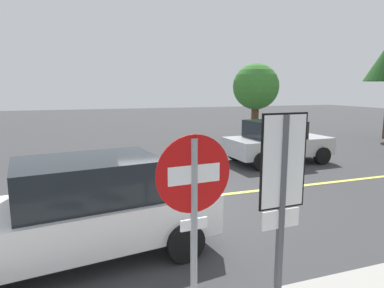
{
  "coord_description": "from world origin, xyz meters",
  "views": [
    {
      "loc": [
        -2.18,
        -7.64,
        2.75
      ],
      "look_at": [
        0.96,
        1.44,
        1.15
      ],
      "focal_mm": 30.96,
      "sensor_mm": 36.0,
      "label": 1
    }
  ],
  "objects": [
    {
      "name": "tree_centre_verge",
      "position": [
        6.62,
        7.67,
        2.84
      ],
      "size": [
        2.37,
        2.37,
        4.06
      ],
      "color": "#513823",
      "rests_on": "ground_plane"
    },
    {
      "name": "lane_marking_centre",
      "position": [
        3.0,
        0.0,
        0.01
      ],
      "size": [
        28.0,
        0.16,
        0.01
      ],
      "primitive_type": "cube",
      "color": "#E0D14C"
    },
    {
      "name": "car_silver_mid_road",
      "position": [
        4.86,
        2.93,
        0.8
      ],
      "size": [
        3.92,
        2.19,
        1.59
      ],
      "color": "#B7BABF",
      "rests_on": "ground_plane"
    },
    {
      "name": "stop_sign",
      "position": [
        -1.17,
        -4.78,
        1.6
      ],
      "size": [
        0.76,
        0.08,
        2.34
      ],
      "color": "gray",
      "rests_on": "ground_plane"
    },
    {
      "name": "ground_plane",
      "position": [
        0.0,
        0.0,
        0.0
      ],
      "size": [
        80.0,
        80.0,
        0.0
      ],
      "primitive_type": "plane",
      "color": "#38383A"
    },
    {
      "name": "speed_limit_sign",
      "position": [
        -0.23,
        -4.84,
        1.76
      ],
      "size": [
        0.54,
        0.06,
        2.52
      ],
      "color": "#4C4C51",
      "rests_on": "ground_plane"
    },
    {
      "name": "car_white_approaching",
      "position": [
        -2.24,
        -2.26,
        0.83
      ],
      "size": [
        4.73,
        2.44,
        1.66
      ],
      "color": "white",
      "rests_on": "ground_plane"
    }
  ]
}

